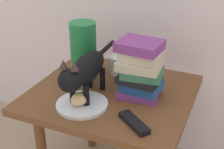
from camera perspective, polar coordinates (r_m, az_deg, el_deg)
side_table at (r=1.42m, az=0.00°, el=-5.78°), size 0.68×0.62×0.54m
plate at (r=1.27m, az=-5.42°, el=-5.39°), size 0.21×0.21×0.01m
bread_roll at (r=1.25m, az=-5.84°, el=-4.40°), size 0.07×0.09×0.05m
cat at (r=1.26m, az=-4.94°, el=0.68°), size 0.10×0.48×0.23m
book_stack at (r=1.29m, az=5.18°, el=1.03°), size 0.20×0.16×0.24m
green_vase at (r=1.45m, az=-5.16°, el=4.34°), size 0.12×0.12×0.26m
candle_jar at (r=1.52m, az=0.85°, el=1.53°), size 0.07×0.07×0.08m
tv_remote at (r=1.16m, az=4.00°, el=-8.66°), size 0.15×0.13×0.02m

